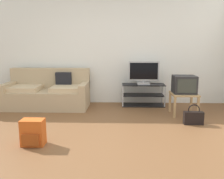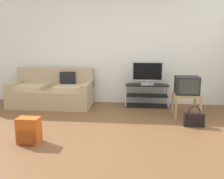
# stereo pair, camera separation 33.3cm
# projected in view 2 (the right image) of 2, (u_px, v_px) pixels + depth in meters

# --- Properties ---
(ground_plane) EXTENTS (9.00, 9.80, 0.02)m
(ground_plane) POSITION_uv_depth(u_px,v_px,m) (85.00, 140.00, 3.60)
(ground_plane) COLOR brown
(wall_back) EXTENTS (9.00, 0.10, 2.70)m
(wall_back) POSITION_uv_depth(u_px,v_px,m) (106.00, 47.00, 5.74)
(wall_back) COLOR white
(wall_back) RESTS_ON ground_plane
(couch) EXTENTS (1.84, 0.87, 0.86)m
(couch) POSITION_uv_depth(u_px,v_px,m) (52.00, 92.00, 5.55)
(couch) COLOR tan
(couch) RESTS_ON ground_plane
(tv_stand) EXTENTS (0.98, 0.39, 0.50)m
(tv_stand) POSITION_uv_depth(u_px,v_px,m) (147.00, 95.00, 5.52)
(tv_stand) COLOR black
(tv_stand) RESTS_ON ground_plane
(flat_tv) EXTENTS (0.70, 0.22, 0.53)m
(flat_tv) POSITION_uv_depth(u_px,v_px,m) (147.00, 73.00, 5.41)
(flat_tv) COLOR #B2B2B7
(flat_tv) RESTS_ON tv_stand
(side_table) EXTENTS (0.51, 0.51, 0.45)m
(side_table) POSITION_uv_depth(u_px,v_px,m) (186.00, 98.00, 4.70)
(side_table) COLOR tan
(side_table) RESTS_ON ground_plane
(crt_tv) EXTENTS (0.44, 0.38, 0.35)m
(crt_tv) POSITION_uv_depth(u_px,v_px,m) (187.00, 85.00, 4.67)
(crt_tv) COLOR #232326
(crt_tv) RESTS_ON side_table
(backpack) EXTENTS (0.32, 0.27, 0.37)m
(backpack) POSITION_uv_depth(u_px,v_px,m) (29.00, 130.00, 3.45)
(backpack) COLOR #CC561E
(backpack) RESTS_ON ground_plane
(handbag) EXTENTS (0.34, 0.11, 0.37)m
(handbag) POSITION_uv_depth(u_px,v_px,m) (194.00, 119.00, 4.15)
(handbag) COLOR black
(handbag) RESTS_ON ground_plane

